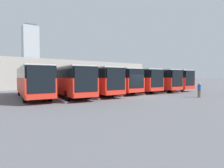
{
  "coord_description": "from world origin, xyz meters",
  "views": [
    {
      "loc": [
        14.21,
        14.14,
        2.28
      ],
      "look_at": [
        0.26,
        -5.7,
        1.25
      ],
      "focal_mm": 28.0,
      "sensor_mm": 36.0,
      "label": 1
    }
  ],
  "objects_px": {
    "bus_1": "(148,79)",
    "bus_2": "(130,79)",
    "bus_6": "(32,81)",
    "bus_5": "(67,80)",
    "bus_0": "(161,79)",
    "pedestrian": "(199,90)",
    "bus_3": "(111,80)",
    "bus_4": "(92,80)"
  },
  "relations": [
    {
      "from": "bus_1",
      "to": "bus_2",
      "type": "bearing_deg",
      "value": -4.69
    },
    {
      "from": "bus_6",
      "to": "bus_5",
      "type": "bearing_deg",
      "value": 168.56
    },
    {
      "from": "bus_0",
      "to": "pedestrian",
      "type": "relative_size",
      "value": 7.16
    },
    {
      "from": "bus_5",
      "to": "bus_0",
      "type": "bearing_deg",
      "value": -173.47
    },
    {
      "from": "pedestrian",
      "to": "bus_5",
      "type": "bearing_deg",
      "value": -33.12
    },
    {
      "from": "bus_0",
      "to": "bus_1",
      "type": "height_order",
      "value": "same"
    },
    {
      "from": "bus_3",
      "to": "bus_5",
      "type": "bearing_deg",
      "value": 12.98
    },
    {
      "from": "pedestrian",
      "to": "bus_3",
      "type": "bearing_deg",
      "value": -60.6
    },
    {
      "from": "bus_2",
      "to": "bus_3",
      "type": "distance_m",
      "value": 3.48
    },
    {
      "from": "bus_1",
      "to": "pedestrian",
      "type": "distance_m",
      "value": 10.06
    },
    {
      "from": "bus_1",
      "to": "bus_2",
      "type": "relative_size",
      "value": 1.0
    },
    {
      "from": "bus_0",
      "to": "bus_2",
      "type": "bearing_deg",
      "value": 1.77
    },
    {
      "from": "bus_2",
      "to": "bus_6",
      "type": "bearing_deg",
      "value": 4.33
    },
    {
      "from": "bus_3",
      "to": "bus_4",
      "type": "relative_size",
      "value": 1.0
    },
    {
      "from": "bus_3",
      "to": "bus_5",
      "type": "height_order",
      "value": "same"
    },
    {
      "from": "bus_4",
      "to": "bus_6",
      "type": "relative_size",
      "value": 1.0
    },
    {
      "from": "bus_0",
      "to": "bus_3",
      "type": "distance_m",
      "value": 10.44
    },
    {
      "from": "bus_6",
      "to": "bus_0",
      "type": "bearing_deg",
      "value": -176.53
    },
    {
      "from": "bus_2",
      "to": "bus_6",
      "type": "height_order",
      "value": "same"
    },
    {
      "from": "bus_3",
      "to": "bus_5",
      "type": "distance_m",
      "value": 7.04
    },
    {
      "from": "bus_0",
      "to": "bus_5",
      "type": "distance_m",
      "value": 17.41
    },
    {
      "from": "bus_4",
      "to": "pedestrian",
      "type": "bearing_deg",
      "value": 133.98
    },
    {
      "from": "bus_4",
      "to": "bus_6",
      "type": "xyz_separation_m",
      "value": [
        6.95,
        -0.57,
        0.0
      ]
    },
    {
      "from": "bus_0",
      "to": "bus_5",
      "type": "height_order",
      "value": "same"
    },
    {
      "from": "bus_6",
      "to": "pedestrian",
      "type": "distance_m",
      "value": 18.15
    },
    {
      "from": "bus_3",
      "to": "bus_0",
      "type": "bearing_deg",
      "value": -177.81
    },
    {
      "from": "bus_1",
      "to": "bus_3",
      "type": "xyz_separation_m",
      "value": [
        6.95,
        -0.58,
        0.0
      ]
    },
    {
      "from": "bus_5",
      "to": "pedestrian",
      "type": "bearing_deg",
      "value": 145.33
    },
    {
      "from": "bus_3",
      "to": "bus_5",
      "type": "relative_size",
      "value": 1.0
    },
    {
      "from": "bus_3",
      "to": "bus_4",
      "type": "distance_m",
      "value": 3.55
    },
    {
      "from": "bus_2",
      "to": "bus_5",
      "type": "xyz_separation_m",
      "value": [
        10.43,
        1.06,
        0.0
      ]
    },
    {
      "from": "pedestrian",
      "to": "bus_0",
      "type": "bearing_deg",
      "value": -114.9
    },
    {
      "from": "bus_6",
      "to": "pedestrian",
      "type": "xyz_separation_m",
      "value": [
        -15.02,
        10.14,
        -0.98
      ]
    },
    {
      "from": "bus_2",
      "to": "bus_6",
      "type": "relative_size",
      "value": 1.0
    },
    {
      "from": "bus_6",
      "to": "bus_2",
      "type": "bearing_deg",
      "value": -175.67
    },
    {
      "from": "pedestrian",
      "to": "bus_6",
      "type": "bearing_deg",
      "value": -28.62
    },
    {
      "from": "bus_2",
      "to": "bus_0",
      "type": "bearing_deg",
      "value": -178.23
    },
    {
      "from": "bus_1",
      "to": "pedestrian",
      "type": "xyz_separation_m",
      "value": [
        2.37,
        9.73,
        -0.98
      ]
    },
    {
      "from": "bus_1",
      "to": "bus_3",
      "type": "height_order",
      "value": "same"
    },
    {
      "from": "bus_1",
      "to": "pedestrian",
      "type": "bearing_deg",
      "value": 80.18
    },
    {
      "from": "bus_2",
      "to": "bus_4",
      "type": "relative_size",
      "value": 1.0
    },
    {
      "from": "bus_1",
      "to": "pedestrian",
      "type": "relative_size",
      "value": 7.16
    }
  ]
}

